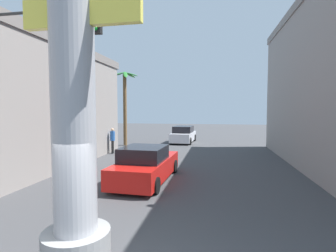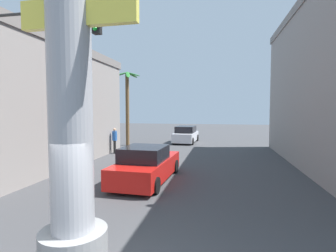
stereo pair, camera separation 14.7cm
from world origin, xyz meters
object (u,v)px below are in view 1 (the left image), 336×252
neon_sign_pole (73,57)px  pedestrian_far_left (113,139)px  car_lead (146,165)px  palm_tree_far_left (125,98)px  palm_tree_mid_left (67,76)px  car_far (183,135)px  traffic_light_mast (18,69)px

neon_sign_pole → pedestrian_far_left: bearing=109.3°
car_lead → palm_tree_far_left: bearing=114.0°
car_lead → palm_tree_mid_left: 6.72m
car_lead → palm_tree_far_left: 12.28m
car_lead → palm_tree_far_left: (-4.79, 10.77, 3.47)m
car_far → palm_tree_mid_left: 13.36m
traffic_light_mast → palm_tree_mid_left: bearing=104.5°
neon_sign_pole → palm_tree_far_left: (-5.03, 17.01, 0.02)m
neon_sign_pole → palm_tree_far_left: bearing=106.5°
traffic_light_mast → car_lead: 6.07m
car_lead → pedestrian_far_left: (-4.23, 6.56, 0.36)m
car_lead → pedestrian_far_left: bearing=122.8°
car_far → palm_tree_mid_left: bearing=-112.3°
palm_tree_mid_left → palm_tree_far_left: 8.86m
neon_sign_pole → palm_tree_mid_left: (-5.09, 8.18, 0.78)m
neon_sign_pole → car_far: neon_sign_pole is taller
car_far → traffic_light_mast: bearing=-101.7°
palm_tree_far_left → pedestrian_far_left: (0.55, -4.21, -3.11)m
palm_tree_mid_left → pedestrian_far_left: palm_tree_mid_left is taller
palm_tree_far_left → pedestrian_far_left: bearing=-82.5°
car_far → pedestrian_far_left: bearing=-120.6°
car_lead → car_far: (-0.03, 13.67, 0.03)m
car_lead → pedestrian_far_left: 7.81m
neon_sign_pole → car_lead: (-0.25, 6.24, -3.44)m
palm_tree_mid_left → pedestrian_far_left: 6.06m
traffic_light_mast → pedestrian_far_left: (-0.72, 9.77, -3.41)m
neon_sign_pole → car_far: 20.20m
car_far → pedestrian_far_left: size_ratio=2.43×
neon_sign_pole → car_far: bearing=90.8°
neon_sign_pole → palm_tree_mid_left: neon_sign_pole is taller
palm_tree_mid_left → palm_tree_far_left: bearing=89.6°
traffic_light_mast → pedestrian_far_left: 10.37m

